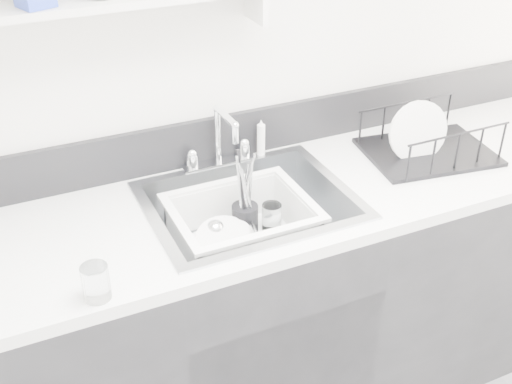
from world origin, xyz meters
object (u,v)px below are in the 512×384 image
sink (249,225)px  dish_rack (430,134)px  wash_tub (242,228)px  counter_run (250,312)px

sink → dish_rack: dish_rack is taller
sink → dish_rack: bearing=1.8°
sink → dish_rack: (0.70, 0.02, 0.17)m
sink → wash_tub: (-0.03, -0.02, 0.01)m
sink → wash_tub: 0.04m
counter_run → sink: sink is taller
wash_tub → dish_rack: (0.74, 0.04, 0.16)m
counter_run → sink: size_ratio=5.00×
wash_tub → sink: bearing=24.9°
sink → counter_run: bearing=0.0°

